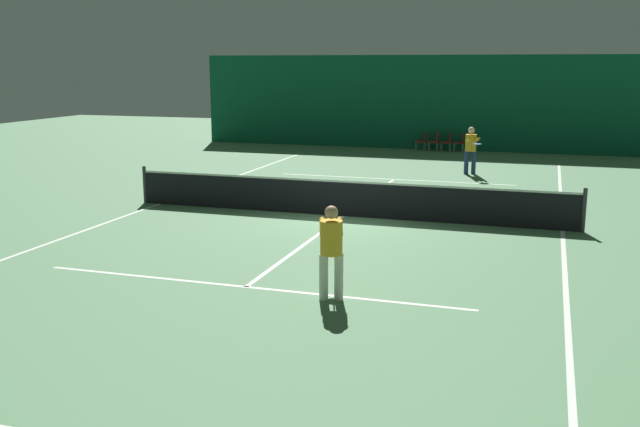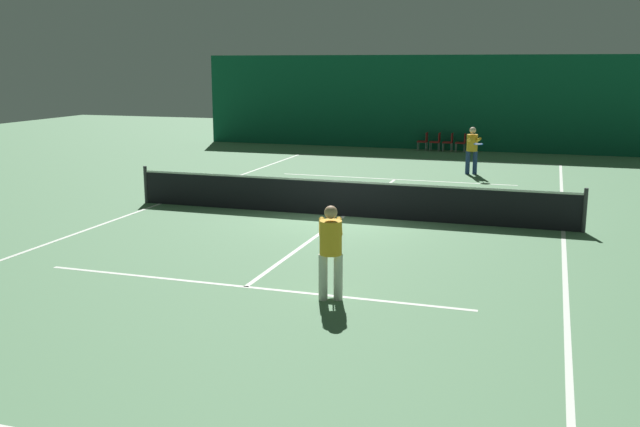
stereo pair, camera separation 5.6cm
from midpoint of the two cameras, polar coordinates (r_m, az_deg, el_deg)
name	(u,v)px [view 2 (the right image)]	position (r m, az deg, el deg)	size (l,w,h in m)	color
ground_plane	(344,216)	(18.82, 2.02, -0.21)	(60.00, 60.00, 0.00)	#56845B
backdrop_curtain	(438,103)	(33.71, 9.47, 8.73)	(23.00, 0.12, 4.34)	#0F5138
court_line_baseline_far	(423,159)	(30.28, 8.27, 4.30)	(11.00, 0.10, 0.00)	silver
court_line_service_far	(395,179)	(24.94, 6.09, 2.74)	(8.25, 0.10, 0.00)	silver
court_line_service_near	(246,287)	(12.99, -5.85, -5.85)	(8.25, 0.10, 0.00)	silver
court_line_sideline_left	(160,204)	(20.98, -12.57, 0.78)	(0.10, 23.80, 0.00)	silver
court_line_sideline_right	(563,231)	(18.14, 18.97, -1.32)	(0.10, 23.80, 0.00)	silver
court_line_centre	(344,216)	(18.82, 2.02, -0.20)	(0.10, 12.80, 0.00)	silver
tennis_net	(344,197)	(18.72, 2.03, 1.32)	(12.00, 0.10, 1.07)	black
player_near	(331,245)	(12.02, 0.99, -2.53)	(0.75, 1.38, 1.64)	beige
player_far	(472,147)	(26.41, 12.14, 5.23)	(0.77, 1.41, 1.71)	navy
courtside_chair_0	(424,140)	(33.38, 8.37, 5.83)	(0.44, 0.44, 0.84)	#99999E
courtside_chair_1	(437,140)	(33.29, 9.36, 5.79)	(0.44, 0.44, 0.84)	#99999E
courtside_chair_2	(449,141)	(33.20, 10.36, 5.74)	(0.44, 0.44, 0.84)	#99999E
courtside_chair_3	(462,141)	(33.13, 11.36, 5.68)	(0.44, 0.44, 0.84)	#99999E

